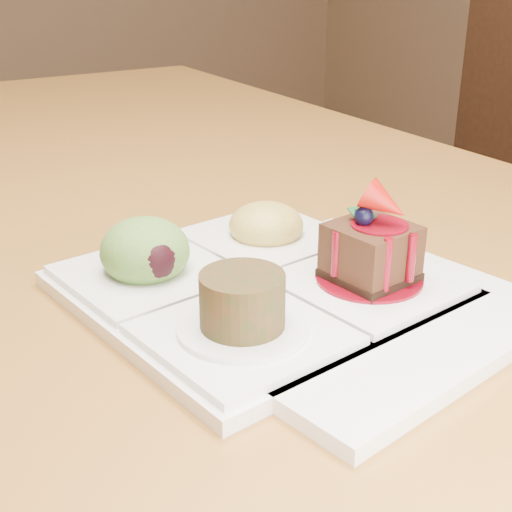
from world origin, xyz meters
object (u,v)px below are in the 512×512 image
sampler_plate (251,271)px  second_plate (340,307)px  chair_right (494,185)px  dining_table (132,269)px

sampler_plate → second_plate: 0.08m
chair_right → sampler_plate: size_ratio=3.34×
chair_right → second_plate: 1.02m
chair_right → second_plate: bearing=128.0°
sampler_plate → chair_right: bearing=21.6°
chair_right → second_plate: chair_right is taller
chair_right → sampler_plate: 1.03m
dining_table → second_plate: bearing=-79.9°
chair_right → sampler_plate: bearing=123.6°
chair_right → sampler_plate: (-0.88, -0.49, 0.21)m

